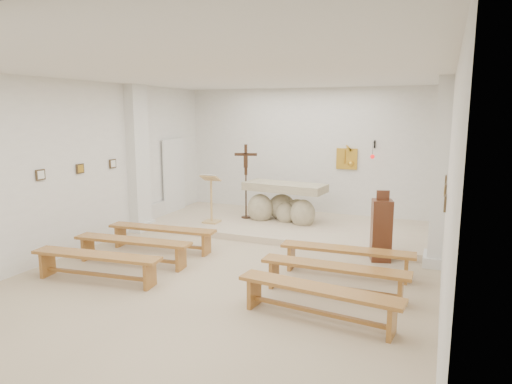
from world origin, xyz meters
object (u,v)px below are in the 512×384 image
at_px(crucifix_stand, 246,176).
at_px(bench_left_second, 132,245).
at_px(bench_left_front, 162,233).
at_px(altar, 284,205).
at_px(bench_right_front, 347,255).
at_px(bench_right_third, 318,295).
at_px(donation_pedestal, 381,230).
at_px(lectern, 211,199).
at_px(bench_right_second, 334,273).
at_px(bench_left_third, 96,261).

relative_size(crucifix_stand, bench_left_second, 0.81).
bearing_deg(bench_left_front, altar, 55.01).
bearing_deg(altar, bench_left_second, -107.55).
xyz_separation_m(altar, bench_right_front, (2.18, -2.89, -0.18)).
bearing_deg(altar, bench_right_third, -59.66).
bearing_deg(donation_pedestal, altar, 129.82).
bearing_deg(bench_right_third, bench_left_front, 159.60).
bearing_deg(altar, crucifix_stand, -169.54).
bearing_deg(lectern, donation_pedestal, -15.10).
height_order(crucifix_stand, bench_right_second, crucifix_stand).
bearing_deg(crucifix_stand, donation_pedestal, -42.88).
bearing_deg(crucifix_stand, bench_left_second, -117.59).
bearing_deg(bench_right_third, bench_right_front, 96.35).
height_order(lectern, crucifix_stand, crucifix_stand).
bearing_deg(bench_left_second, lectern, 82.86).
relative_size(lectern, bench_right_third, 0.52).
bearing_deg(bench_left_front, bench_right_third, -31.41).
relative_size(crucifix_stand, bench_right_second, 0.81).
height_order(donation_pedestal, bench_left_front, donation_pedestal).
height_order(lectern, bench_left_second, lectern).
bearing_deg(bench_left_second, bench_right_front, 8.97).
distance_m(bench_left_front, bench_left_second, 0.98).
bearing_deg(crucifix_stand, bench_left_front, -121.04).
bearing_deg(bench_right_third, bench_left_third, -173.65).
bearing_deg(bench_right_front, bench_left_third, -156.38).
relative_size(altar, bench_right_second, 0.91).
height_order(altar, donation_pedestal, donation_pedestal).
bearing_deg(donation_pedestal, bench_left_second, -170.18).
distance_m(altar, bench_right_front, 3.63).
bearing_deg(donation_pedestal, crucifix_stand, 138.88).
distance_m(bench_left_second, bench_left_third, 0.98).
distance_m(altar, bench_left_third, 5.13).
height_order(crucifix_stand, bench_right_third, crucifix_stand).
distance_m(crucifix_stand, bench_right_third, 5.80).
relative_size(altar, donation_pedestal, 1.52).
bearing_deg(crucifix_stand, altar, -12.94).
bearing_deg(bench_left_second, bench_right_second, -5.18).
xyz_separation_m(crucifix_stand, bench_left_third, (-0.69, -4.77, -0.88)).
bearing_deg(lectern, bench_left_front, -95.68).
bearing_deg(bench_right_second, bench_right_third, -89.92).
bearing_deg(bench_left_third, crucifix_stand, 75.49).
bearing_deg(bench_right_third, crucifix_stand, 130.14).
xyz_separation_m(crucifix_stand, bench_right_front, (3.19, -2.81, -0.88)).
bearing_deg(crucifix_stand, lectern, -142.96).
xyz_separation_m(altar, bench_right_third, (2.18, -4.84, -0.18)).
bearing_deg(bench_right_front, crucifix_stand, 135.45).
bearing_deg(bench_left_third, bench_right_third, -6.32).
height_order(altar, crucifix_stand, crucifix_stand).
xyz_separation_m(crucifix_stand, bench_left_second, (-0.69, -3.79, -0.88)).
height_order(altar, bench_right_front, altar).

